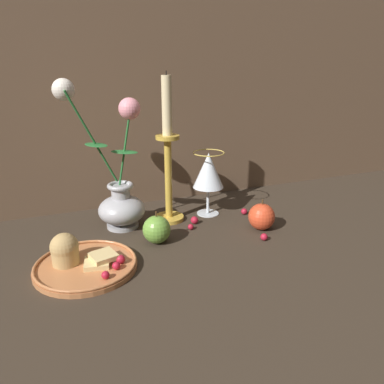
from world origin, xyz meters
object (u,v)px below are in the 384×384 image
vase (118,189)px  plate_with_pastries (81,261)px  apple_beside_vase (262,217)px  apple_near_glass (157,229)px  wine_glass (208,172)px  candlestick (168,159)px

vase → plate_with_pastries: bearing=-123.0°
vase → plate_with_pastries: size_ratio=1.76×
apple_beside_vase → apple_near_glass: (-0.27, 0.03, -0.00)m
vase → wine_glass: vase is taller
plate_with_pastries → apple_beside_vase: (0.44, 0.03, 0.02)m
plate_with_pastries → apple_near_glass: bearing=17.9°
plate_with_pastries → apple_beside_vase: size_ratio=2.63×
plate_with_pastries → candlestick: 0.34m
apple_beside_vase → vase: bearing=156.0°
candlestick → apple_near_glass: bearing=-120.7°
apple_beside_vase → apple_near_glass: apple_beside_vase is taller
vase → candlestick: (0.13, -0.00, 0.07)m
plate_with_pastries → candlestick: (0.25, 0.17, 0.15)m
candlestick → vase: bearing=178.1°
candlestick → apple_beside_vase: candlestick is taller
plate_with_pastries → wine_glass: (0.36, 0.17, 0.10)m
candlestick → apple_beside_vase: size_ratio=4.83×
plate_with_pastries → candlestick: candlestick is taller
vase → plate_with_pastries: (-0.12, -0.18, -0.08)m
candlestick → apple_near_glass: 0.19m
vase → apple_beside_vase: bearing=-24.0°
vase → plate_with_pastries: vase is taller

